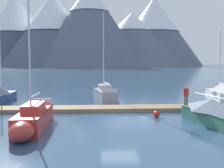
# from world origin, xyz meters

# --- Properties ---
(ground_plane) EXTENTS (700.00, 700.00, 0.00)m
(ground_plane) POSITION_xyz_m (0.00, 0.00, 0.00)
(ground_plane) COLOR #2D4C6B
(mountain_west_summit) EXTENTS (74.44, 74.44, 61.70)m
(mountain_west_summit) POSITION_xyz_m (-61.96, 223.93, 33.00)
(mountain_west_summit) COLOR #424C60
(mountain_west_summit) RESTS_ON ground
(mountain_central_massif) EXTENTS (78.70, 78.70, 56.33)m
(mountain_central_massif) POSITION_xyz_m (-28.20, 200.16, 30.02)
(mountain_central_massif) COLOR #4C566B
(mountain_central_massif) RESTS_ON ground
(mountain_shoulder_ridge) EXTENTS (82.68, 82.68, 60.33)m
(mountain_shoulder_ridge) POSITION_xyz_m (-0.43, 189.33, 30.96)
(mountain_shoulder_ridge) COLOR slate
(mountain_shoulder_ridge) RESTS_ON ground
(mountain_east_summit) EXTENTS (89.39, 89.39, 44.13)m
(mountain_east_summit) POSITION_xyz_m (34.41, 211.01, 22.66)
(mountain_east_summit) COLOR slate
(mountain_east_summit) RESTS_ON ground
(mountain_rear_spur) EXTENTS (84.04, 84.04, 59.14)m
(mountain_rear_spur) POSITION_xyz_m (55.67, 223.10, 31.35)
(mountain_rear_spur) COLOR slate
(mountain_rear_spur) RESTS_ON ground
(dock) EXTENTS (28.58, 2.92, 0.30)m
(dock) POSITION_xyz_m (0.00, 4.00, 0.15)
(dock) COLOR #846B4C
(dock) RESTS_ON ground
(sailboat_second_berth) EXTENTS (1.59, 6.68, 7.91)m
(sailboat_second_berth) POSITION_xyz_m (-5.38, -2.03, 0.64)
(sailboat_second_berth) COLOR #B2332D
(sailboat_second_berth) RESTS_ON ground
(sailboat_mid_dock_port) EXTENTS (2.26, 6.22, 9.04)m
(sailboat_mid_dock_port) POSITION_xyz_m (-0.49, 10.22, 0.68)
(sailboat_mid_dock_port) COLOR #93939E
(sailboat_mid_dock_port) RESTS_ON ground
(sailboat_mid_dock_starboard) EXTENTS (2.72, 6.68, 7.16)m
(sailboat_mid_dock_starboard) POSITION_xyz_m (5.90, -1.92, 0.76)
(sailboat_mid_dock_starboard) COLOR #336B56
(sailboat_mid_dock_starboard) RESTS_ON ground
(sailboat_far_berth) EXTENTS (2.52, 6.34, 7.18)m
(sailboat_far_berth) POSITION_xyz_m (11.53, 9.21, 0.86)
(sailboat_far_berth) COLOR silver
(sailboat_far_berth) RESTS_ON ground
(person_on_dock) EXTENTS (0.52, 0.38, 1.69)m
(person_on_dock) POSITION_xyz_m (6.03, 3.95, 1.26)
(person_on_dock) COLOR brown
(person_on_dock) RESTS_ON dock
(mooring_buoy_inner_mooring) EXTENTS (0.48, 0.48, 0.56)m
(mooring_buoy_inner_mooring) POSITION_xyz_m (2.76, 0.93, 0.24)
(mooring_buoy_inner_mooring) COLOR red
(mooring_buoy_inner_mooring) RESTS_ON ground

